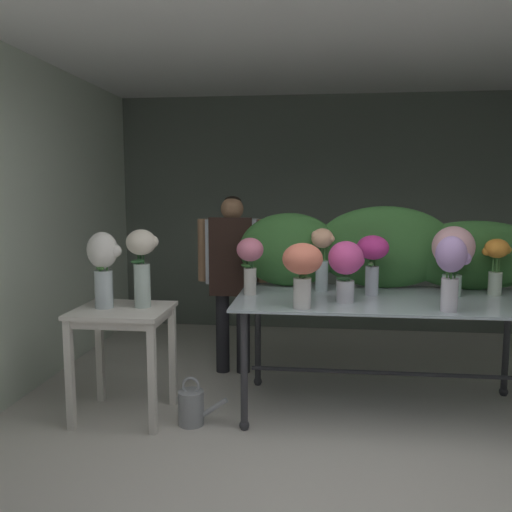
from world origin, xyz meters
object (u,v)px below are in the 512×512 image
florist (232,265)px  display_table_glass (387,313)px  vase_fuchsia_roses (346,265)px  vase_sunset_snapdragons (496,260)px  vase_rosy_tulips (250,258)px  vase_magenta_dahlias (372,256)px  watering_can (192,407)px  vase_coral_freesia (302,267)px  vase_lilac_stock (451,266)px  vase_peach_ranunculus (322,253)px  vase_cream_lisianthus_tall (142,261)px  side_table_white (123,325)px  vase_white_roses_tall (103,264)px  vase_blush_hydrangea (453,252)px

florist → display_table_glass: bearing=-29.4°
display_table_glass → vase_fuchsia_roses: 0.52m
vase_sunset_snapdragons → vase_rosy_tulips: 1.82m
vase_rosy_tulips → vase_magenta_dahlias: bearing=5.5°
watering_can → vase_coral_freesia: bearing=-1.6°
vase_rosy_tulips → vase_lilac_stock: (1.34, -0.39, 0.02)m
vase_peach_ranunculus → vase_cream_lisianthus_tall: 1.35m
side_table_white → florist: (0.63, 1.01, 0.30)m
side_table_white → vase_peach_ranunculus: (1.40, 0.53, 0.47)m
side_table_white → vase_magenta_dahlias: 1.88m
side_table_white → vase_cream_lisianthus_tall: (0.13, 0.06, 0.45)m
vase_peach_ranunculus → florist: bearing=148.1°
vase_magenta_dahlias → vase_lilac_stock: size_ratio=0.92×
vase_rosy_tulips → vase_white_roses_tall: vase_white_roses_tall is taller
vase_sunset_snapdragons → watering_can: vase_sunset_snapdragons is taller
side_table_white → vase_peach_ranunculus: 1.57m
side_table_white → vase_lilac_stock: size_ratio=1.65×
florist → vase_cream_lisianthus_tall: (-0.49, -0.95, 0.16)m
side_table_white → vase_magenta_dahlias: size_ratio=1.80×
side_table_white → vase_fuchsia_roses: (1.57, 0.12, 0.44)m
watering_can → vase_sunset_snapdragons: bearing=14.9°
side_table_white → vase_coral_freesia: vase_coral_freesia is taller
vase_magenta_dahlias → vase_coral_freesia: 0.70m
vase_sunset_snapdragons → vase_rosy_tulips: (-1.81, -0.19, 0.01)m
vase_sunset_snapdragons → vase_white_roses_tall: 2.85m
vase_cream_lisianthus_tall → vase_sunset_snapdragons: bearing=9.8°
vase_lilac_stock → vase_blush_hydrangea: size_ratio=0.94×
display_table_glass → vase_blush_hydrangea: 0.66m
side_table_white → vase_rosy_tulips: 1.03m
side_table_white → vase_sunset_snapdragons: 2.76m
florist → vase_magenta_dahlias: florist is taller
vase_sunset_snapdragons → vase_fuchsia_roses: size_ratio=0.98×
vase_fuchsia_roses → vase_blush_hydrangea: (0.79, 0.31, 0.06)m
side_table_white → vase_blush_hydrangea: 2.44m
side_table_white → watering_can: bearing=-8.4°
vase_coral_freesia → vase_white_roses_tall: vase_white_roses_tall is taller
vase_fuchsia_roses → vase_blush_hydrangea: 0.85m
vase_fuchsia_roses → vase_lilac_stock: size_ratio=0.88×
vase_magenta_dahlias → vase_white_roses_tall: vase_white_roses_tall is taller
vase_white_roses_tall → vase_sunset_snapdragons: bearing=10.1°
vase_white_roses_tall → vase_coral_freesia: bearing=-3.9°
vase_lilac_stock → vase_coral_freesia: 0.94m
side_table_white → vase_sunset_snapdragons: size_ratio=1.90×
side_table_white → vase_blush_hydrangea: size_ratio=1.55×
side_table_white → vase_cream_lisianthus_tall: 0.47m
vase_magenta_dahlias → vase_peach_ranunculus: (-0.37, 0.13, -0.00)m
side_table_white → vase_rosy_tulips: size_ratio=1.88×
vase_rosy_tulips → vase_white_roses_tall: 1.05m
florist → vase_peach_ranunculus: florist is taller
vase_magenta_dahlias → display_table_glass: bearing=-41.9°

